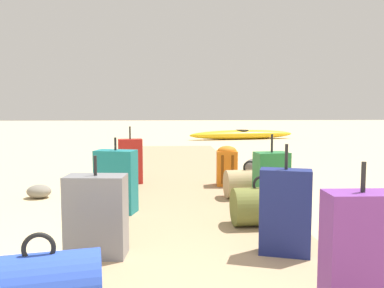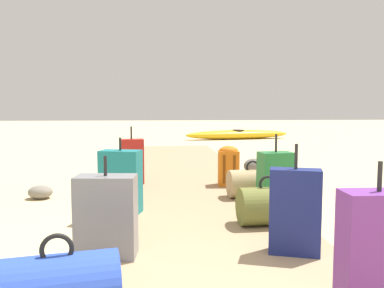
% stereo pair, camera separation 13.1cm
% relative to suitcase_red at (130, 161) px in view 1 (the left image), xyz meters
% --- Properties ---
extents(ground_plane, '(60.00, 60.00, 0.00)m').
position_rel_suitcase_red_xyz_m(ground_plane, '(0.78, -0.49, -0.40)').
color(ground_plane, '#D1BA8C').
extents(boardwalk, '(1.97, 9.98, 0.08)m').
position_rel_suitcase_red_xyz_m(boardwalk, '(0.78, 0.51, -0.36)').
color(boardwalk, tan).
rests_on(boardwalk, ground).
extents(suitcase_red, '(0.36, 0.23, 0.82)m').
position_rel_suitcase_red_xyz_m(suitcase_red, '(0.00, 0.00, 0.00)').
color(suitcase_red, red).
rests_on(suitcase_red, boardwalk).
extents(suitcase_teal, '(0.45, 0.32, 0.78)m').
position_rel_suitcase_red_xyz_m(suitcase_teal, '(-0.00, -1.59, 0.01)').
color(suitcase_teal, '#197A7F').
rests_on(suitcase_teal, boardwalk).
extents(suitcase_grey, '(0.45, 0.27, 0.74)m').
position_rel_suitcase_red_xyz_m(suitcase_grey, '(0.01, -2.82, -0.02)').
color(suitcase_grey, slate).
rests_on(suitcase_grey, boardwalk).
extents(suitcase_navy, '(0.40, 0.27, 0.83)m').
position_rel_suitcase_red_xyz_m(suitcase_navy, '(1.40, -2.88, 0.00)').
color(suitcase_navy, navy).
rests_on(suitcase_navy, boardwalk).
extents(duffel_bag_olive, '(0.54, 0.38, 0.46)m').
position_rel_suitcase_red_xyz_m(duffel_bag_olive, '(1.39, -2.14, -0.14)').
color(duffel_bag_olive, olive).
rests_on(duffel_bag_olive, boardwalk).
extents(backpack_orange, '(0.30, 0.29, 0.56)m').
position_rel_suitcase_red_xyz_m(backpack_orange, '(1.36, -0.23, -0.03)').
color(backpack_orange, orange).
rests_on(backpack_orange, boardwalk).
extents(duffel_bag_tan, '(0.61, 0.38, 0.45)m').
position_rel_suitcase_red_xyz_m(duffel_bag_tan, '(1.52, -1.00, -0.15)').
color(duffel_bag_tan, tan).
rests_on(duffel_bag_tan, boardwalk).
extents(suitcase_purple, '(0.38, 0.21, 0.82)m').
position_rel_suitcase_red_xyz_m(suitcase_purple, '(1.52, -3.77, 0.01)').
color(suitcase_purple, '#6B2D84').
rests_on(suitcase_purple, boardwalk).
extents(suitcase_green, '(0.38, 0.28, 0.81)m').
position_rel_suitcase_red_xyz_m(suitcase_green, '(1.65, -1.51, -0.02)').
color(suitcase_green, '#237538').
rests_on(suitcase_green, boardwalk).
extents(kayak, '(4.04, 1.42, 0.34)m').
position_rel_suitcase_red_xyz_m(kayak, '(3.28, 8.73, -0.23)').
color(kayak, gold).
rests_on(kayak, ground).
extents(rock_right_near, '(0.51, 0.51, 0.25)m').
position_rel_suitcase_red_xyz_m(rock_right_near, '(2.08, 1.28, -0.27)').
color(rock_right_near, '#5B5651').
rests_on(rock_right_near, ground).
extents(rock_left_far, '(0.35, 0.32, 0.17)m').
position_rel_suitcase_red_xyz_m(rock_left_far, '(-1.14, -0.51, -0.32)').
color(rock_left_far, gray).
rests_on(rock_left_far, ground).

